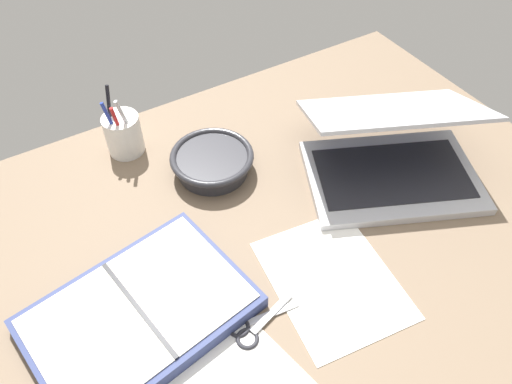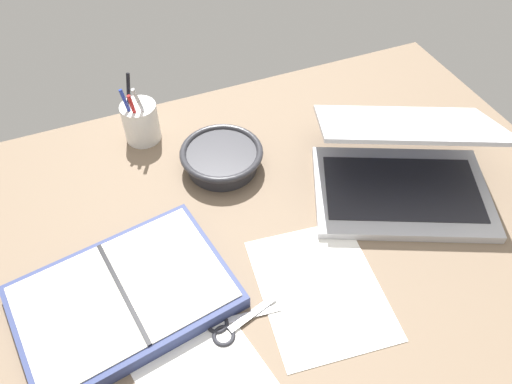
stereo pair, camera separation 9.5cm
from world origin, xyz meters
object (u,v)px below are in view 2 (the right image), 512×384
at_px(pen_cup, 141,122).
at_px(planner, 124,297).
at_px(laptop, 403,168).
at_px(scissors, 229,326).
at_px(bowl, 222,157).

distance_m(pen_cup, planner, 0.43).
bearing_deg(planner, pen_cup, 62.32).
bearing_deg(pen_cup, planner, -107.83).
bearing_deg(pen_cup, laptop, -37.52).
xyz_separation_m(laptop, scissors, (-0.45, -0.17, -0.05)).
relative_size(laptop, planner, 1.14).
relative_size(bowl, planner, 0.45).
xyz_separation_m(pen_cup, planner, (-0.13, -0.41, -0.03)).
height_order(laptop, planner, laptop).
xyz_separation_m(laptop, pen_cup, (-0.46, 0.36, -0.00)).
relative_size(pen_cup, planner, 0.40).
bearing_deg(scissors, pen_cup, 86.71).
xyz_separation_m(bowl, scissors, (-0.12, -0.36, -0.03)).
height_order(pen_cup, planner, pen_cup).
bearing_deg(laptop, scissors, -135.19).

